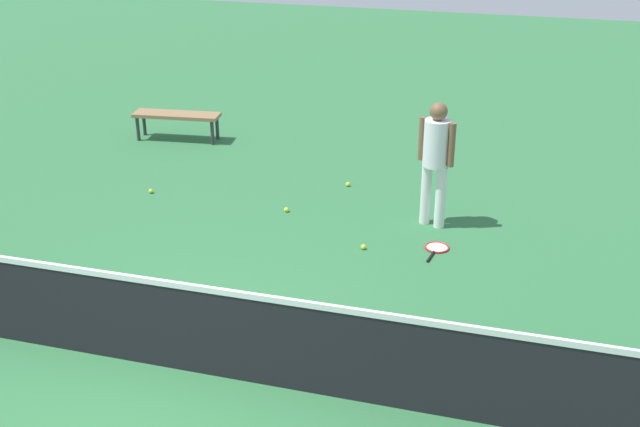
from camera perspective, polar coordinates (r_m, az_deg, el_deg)
ground_plane at (r=7.97m, az=-11.07°, el=-10.78°), size 40.00×40.00×0.00m
court_net at (r=7.70m, az=-11.37°, el=-7.72°), size 10.09×0.09×1.07m
player_near_side at (r=10.37m, az=8.36°, el=4.26°), size 0.52×0.44×1.70m
tennis_racket_near_player at (r=10.09m, az=8.40°, el=-2.50°), size 0.35×0.60×0.03m
tennis_ball_near_player at (r=8.24m, az=11.99°, el=-9.30°), size 0.07×0.07×0.07m
tennis_ball_by_net at (r=11.89m, az=-12.12°, el=1.59°), size 0.07×0.07×0.07m
tennis_ball_midcourt at (r=11.02m, az=-2.44°, el=0.27°), size 0.07×0.07×0.07m
tennis_ball_baseline at (r=9.99m, az=3.15°, el=-2.43°), size 0.07×0.07×0.07m
tennis_ball_stray_left at (r=11.88m, az=2.03°, el=2.12°), size 0.07×0.07×0.07m
courtside_bench at (r=13.99m, az=-10.30°, el=6.88°), size 1.54×0.57×0.48m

